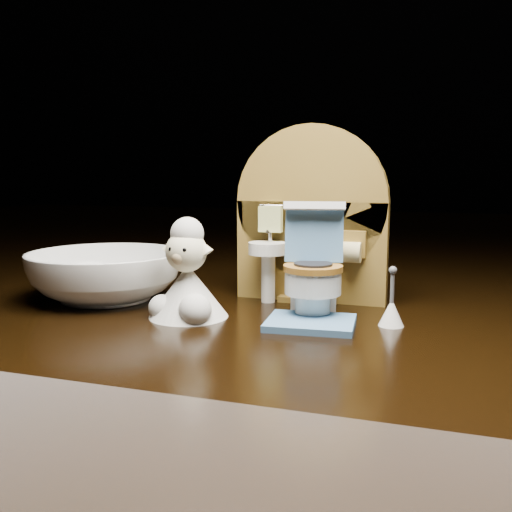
{
  "coord_description": "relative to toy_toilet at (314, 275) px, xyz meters",
  "views": [
    {
      "loc": [
        0.11,
        -0.41,
        0.11
      ],
      "look_at": [
        -0.03,
        0.0,
        0.05
      ],
      "focal_mm": 40.0,
      "sensor_mm": 36.0,
      "label": 1
    }
  ],
  "objects": [
    {
      "name": "toy_toilet",
      "position": [
        0.0,
        0.0,
        0.0
      ],
      "size": [
        0.05,
        0.06,
        0.09
      ],
      "rotation": [
        0.0,
        0.0,
        0.19
      ],
      "color": "white",
      "rests_on": "ground"
    },
    {
      "name": "backdrop_panel",
      "position": [
        -0.02,
        0.05,
        0.03
      ],
      "size": [
        0.13,
        0.05,
        0.15
      ],
      "color": "brown",
      "rests_on": "ground"
    },
    {
      "name": "plush_lamb",
      "position": [
        -0.09,
        -0.03,
        -0.01
      ],
      "size": [
        0.06,
        0.06,
        0.08
      ],
      "rotation": [
        0.0,
        0.0,
        -0.05
      ],
      "color": "silver",
      "rests_on": "ground"
    },
    {
      "name": "toilet_brush",
      "position": [
        0.06,
        -0.01,
        -0.02
      ],
      "size": [
        0.02,
        0.02,
        0.04
      ],
      "color": "white",
      "rests_on": "ground"
    },
    {
      "name": "ceramic_bowl",
      "position": [
        -0.19,
        -0.0,
        -0.01
      ],
      "size": [
        0.17,
        0.17,
        0.04
      ],
      "primitive_type": "imported",
      "rotation": [
        0.0,
        0.0,
        -0.29
      ],
      "color": "white",
      "rests_on": "ground"
    },
    {
      "name": "bath_mat",
      "position": [
        0.01,
        -0.03,
        -0.03
      ],
      "size": [
        0.07,
        0.06,
        0.0
      ],
      "primitive_type": "cube",
      "rotation": [
        0.0,
        0.0,
        0.09
      ],
      "color": "teal",
      "rests_on": "ground"
    }
  ]
}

